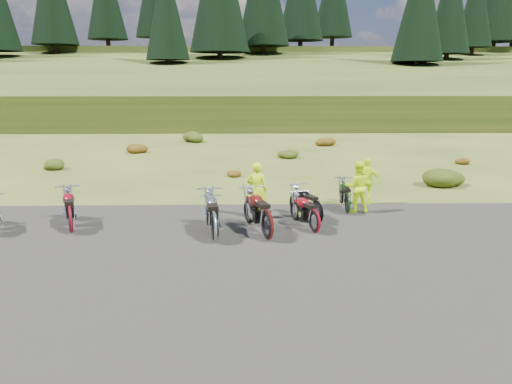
{
  "coord_description": "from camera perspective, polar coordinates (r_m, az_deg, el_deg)",
  "views": [
    {
      "loc": [
        0.12,
        -12.64,
        4.21
      ],
      "look_at": [
        0.47,
        1.55,
        1.02
      ],
      "focal_mm": 35.0,
      "sensor_mm": 36.0,
      "label": 1
    }
  ],
  "objects": [
    {
      "name": "conifer_26",
      "position": [
        65.72,
        18.29,
        20.1
      ],
      "size": [
        6.16,
        6.16,
        16.0
      ],
      "color": "black",
      "rests_on": "ground"
    },
    {
      "name": "shrub_7",
      "position": [
        21.69,
        20.79,
        1.9
      ],
      "size": [
        1.56,
        1.56,
        0.92
      ],
      "primitive_type": "ellipsoid",
      "color": "#22330C",
      "rests_on": "ground"
    },
    {
      "name": "motorcycle_5",
      "position": [
        15.03,
        6.92,
        -3.69
      ],
      "size": [
        1.39,
        2.06,
        1.03
      ],
      "primitive_type": null,
      "rotation": [
        0.0,
        0.0,
        1.99
      ],
      "color": "black",
      "rests_on": "ground"
    },
    {
      "name": "conifer_21",
      "position": [
        63.85,
        -10.23,
        20.02
      ],
      "size": [
        5.28,
        5.28,
        14.0
      ],
      "color": "black",
      "rests_on": "ground"
    },
    {
      "name": "person_right_a",
      "position": [
        16.37,
        11.48,
        0.5
      ],
      "size": [
        0.82,
        0.64,
        1.66
      ],
      "primitive_type": "imported",
      "rotation": [
        0.0,
        0.0,
        3.13
      ],
      "color": "#C5F00C",
      "rests_on": "ground"
    },
    {
      "name": "motorcycle_4",
      "position": [
        13.45,
        1.3,
        -5.57
      ],
      "size": [
        1.46,
        2.47,
        1.23
      ],
      "primitive_type": null,
      "rotation": [
        0.0,
        0.0,
        1.88
      ],
      "color": "#470F0B",
      "rests_on": "ground"
    },
    {
      "name": "motorcycle_6",
      "position": [
        14.14,
        6.67,
        -4.74
      ],
      "size": [
        1.23,
        2.0,
        1.0
      ],
      "primitive_type": null,
      "rotation": [
        0.0,
        0.0,
        1.91
      ],
      "color": "maroon",
      "rests_on": "ground"
    },
    {
      "name": "shrub_2",
      "position": [
        30.16,
        -13.54,
        5.05
      ],
      "size": [
        1.3,
        1.3,
        0.77
      ],
      "primitive_type": "ellipsoid",
      "color": "#6D320D",
      "rests_on": "ground"
    },
    {
      "name": "conifer_27",
      "position": [
        73.44,
        21.37,
        19.58
      ],
      "size": [
        5.72,
        5.72,
        15.0
      ],
      "color": "black",
      "rests_on": "ground"
    },
    {
      "name": "shrub_8",
      "position": [
        27.67,
        22.26,
        3.46
      ],
      "size": [
        0.77,
        0.77,
        0.45
      ],
      "primitive_type": "ellipsoid",
      "color": "#6D320D",
      "rests_on": "ground"
    },
    {
      "name": "person_right_b",
      "position": [
        17.53,
        12.6,
        1.15
      ],
      "size": [
        1.01,
        0.8,
        1.6
      ],
      "primitive_type": "imported",
      "rotation": [
        0.0,
        0.0,
        2.62
      ],
      "color": "#C5F00C",
      "rests_on": "ground"
    },
    {
      "name": "motorcycle_2",
      "position": [
        13.64,
        -4.59,
        -5.34
      ],
      "size": [
        0.94,
        1.95,
        0.98
      ],
      "primitive_type": null,
      "rotation": [
        0.0,
        0.0,
        1.74
      ],
      "color": "#0E341D",
      "rests_on": "ground"
    },
    {
      "name": "shrub_6",
      "position": [
        33.09,
        7.83,
        5.93
      ],
      "size": [
        1.3,
        1.3,
        0.77
      ],
      "primitive_type": "ellipsoid",
      "color": "#6D320D",
      "rests_on": "ground"
    },
    {
      "name": "person_middle",
      "position": [
        15.35,
        0.09,
        0.12
      ],
      "size": [
        0.71,
        0.54,
        1.74
      ],
      "primitive_type": "imported",
      "rotation": [
        0.0,
        0.0,
        2.93
      ],
      "color": "#C5F00C",
      "rests_on": "ground"
    },
    {
      "name": "shrub_3",
      "position": [
        34.91,
        -7.06,
        6.43
      ],
      "size": [
        1.56,
        1.56,
        0.92
      ],
      "primitive_type": "ellipsoid",
      "color": "#22330C",
      "rests_on": "ground"
    },
    {
      "name": "hill_slope",
      "position": [
        62.78,
        -1.53,
        8.84
      ],
      "size": [
        300.0,
        45.97,
        9.37
      ],
      "primitive_type": null,
      "rotation": [
        0.14,
        0.0,
        0.0
      ],
      "color": "#2D3E14",
      "rests_on": "ground"
    },
    {
      "name": "motorcycle_3",
      "position": [
        13.35,
        -4.75,
        -5.74
      ],
      "size": [
        1.1,
        2.39,
        1.21
      ],
      "primitive_type": null,
      "rotation": [
        0.0,
        0.0,
        1.72
      ],
      "color": "#A4A4A9",
      "rests_on": "ground"
    },
    {
      "name": "motorcycle_7",
      "position": [
        16.27,
        10.37,
        -2.53
      ],
      "size": [
        0.73,
        1.94,
        1.0
      ],
      "primitive_type": null,
      "rotation": [
        0.0,
        0.0,
        1.52
      ],
      "color": "black",
      "rests_on": "ground"
    },
    {
      "name": "gravel_pad",
      "position": [
        11.44,
        -1.93,
        -8.92
      ],
      "size": [
        20.0,
        12.0,
        0.04
      ],
      "primitive_type": "cube",
      "color": "black",
      "rests_on": "ground"
    },
    {
      "name": "shrub_5",
      "position": [
        27.52,
        3.58,
        4.51
      ],
      "size": [
        1.03,
        1.03,
        0.61
      ],
      "primitive_type": "ellipsoid",
      "color": "#22330C",
      "rests_on": "ground"
    },
    {
      "name": "motorcycle_1",
      "position": [
        14.97,
        -20.32,
        -4.47
      ],
      "size": [
        1.42,
        2.27,
        1.13
      ],
      "primitive_type": null,
      "rotation": [
        0.0,
        0.0,
        1.92
      ],
      "color": "maroon",
      "rests_on": "ground"
    },
    {
      "name": "shrub_4",
      "position": [
        22.2,
        -2.73,
        2.34
      ],
      "size": [
        0.77,
        0.77,
        0.45
      ],
      "primitive_type": "ellipsoid",
      "color": "#6D320D",
      "rests_on": "ground"
    },
    {
      "name": "shrub_1",
      "position": [
        25.95,
        -22.23,
        3.08
      ],
      "size": [
        1.03,
        1.03,
        0.61
      ],
      "primitive_type": "ellipsoid",
      "color": "#22330C",
      "rests_on": "ground"
    },
    {
      "name": "conifer_28",
      "position": [
        81.33,
        23.85,
        19.12
      ],
      "size": [
        5.28,
        5.28,
        14.0
      ],
      "color": "black",
      "rests_on": "ground"
    },
    {
      "name": "ground",
      "position": [
        13.32,
        -1.86,
        -5.75
      ],
      "size": [
        300.0,
        300.0,
        0.0
      ],
      "primitive_type": "plane",
      "color": "#3B4A18",
      "rests_on": "ground"
    },
    {
      "name": "hill_plateau",
      "position": [
        122.71,
        -1.48,
        10.72
      ],
      "size": [
        300.0,
        90.0,
        9.17
      ],
      "primitive_type": "cube",
      "color": "#2D3E14",
      "rests_on": "ground"
    }
  ]
}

